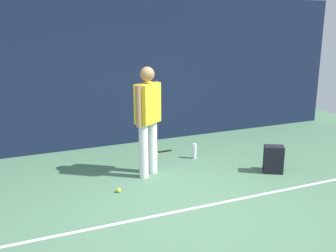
{
  "coord_description": "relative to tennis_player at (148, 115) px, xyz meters",
  "views": [
    {
      "loc": [
        -2.0,
        -4.26,
        2.34
      ],
      "look_at": [
        0.0,
        0.4,
        1.0
      ],
      "focal_mm": 42.33,
      "sensor_mm": 36.0,
      "label": 1
    }
  ],
  "objects": [
    {
      "name": "tennis_player",
      "position": [
        0.0,
        0.0,
        0.0
      ],
      "size": [
        0.46,
        0.4,
        1.7
      ],
      "rotation": [
        0.0,
        0.0,
        0.58
      ],
      "color": "white",
      "rests_on": "ground"
    },
    {
      "name": "tennis_ball_mid_court",
      "position": [
        -0.62,
        -0.46,
        -0.93
      ],
      "size": [
        0.07,
        0.07,
        0.07
      ],
      "primitive_type": "sphere",
      "color": "#CCE033",
      "rests_on": "ground"
    },
    {
      "name": "court_line",
      "position": [
        -0.02,
        -1.32,
        -0.96
      ],
      "size": [
        9.0,
        0.05,
        0.0
      ],
      "primitive_type": "cube",
      "color": "white",
      "rests_on": "ground"
    },
    {
      "name": "backpack",
      "position": [
        1.87,
        -0.67,
        -0.76
      ],
      "size": [
        0.36,
        0.37,
        0.44
      ],
      "rotation": [
        0.0,
        0.0,
        2.63
      ],
      "color": "black",
      "rests_on": "ground"
    },
    {
      "name": "water_bottle",
      "position": [
        1.02,
        0.41,
        -0.83
      ],
      "size": [
        0.07,
        0.07,
        0.27
      ],
      "primitive_type": "cylinder",
      "color": "white",
      "rests_on": "ground"
    },
    {
      "name": "tennis_racket",
      "position": [
        0.39,
        0.94,
        -0.95
      ],
      "size": [
        0.61,
        0.33,
        0.03
      ],
      "rotation": [
        0.0,
        0.0,
        3.16
      ],
      "color": "black",
      "rests_on": "ground"
    },
    {
      "name": "back_fence",
      "position": [
        -0.02,
        1.77,
        0.43
      ],
      "size": [
        10.0,
        0.1,
        2.8
      ],
      "primitive_type": "cube",
      "color": "#141E38",
      "rests_on": "ground"
    },
    {
      "name": "ground_plane",
      "position": [
        -0.02,
        -1.23,
        -0.97
      ],
      "size": [
        12.0,
        12.0,
        0.0
      ],
      "primitive_type": "plane",
      "color": "#4C7556"
    }
  ]
}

